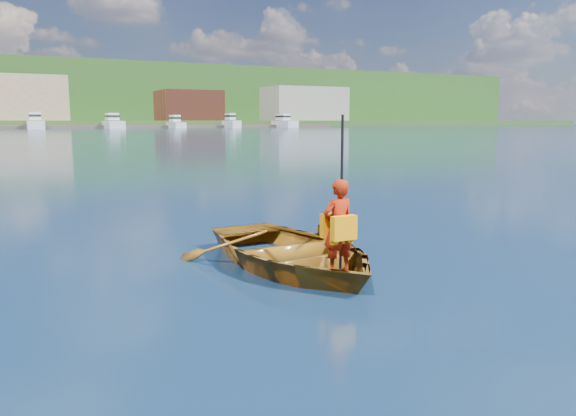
{
  "coord_description": "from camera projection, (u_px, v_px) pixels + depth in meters",
  "views": [
    {
      "loc": [
        -3.85,
        -5.96,
        2.0
      ],
      "look_at": [
        -0.56,
        0.83,
        0.82
      ],
      "focal_mm": 35.0,
      "sensor_mm": 36.0,
      "label": 1
    }
  ],
  "objects": [
    {
      "name": "dock",
      "position": [
        49.0,
        127.0,
        140.52
      ],
      "size": [
        160.04,
        6.61,
        0.8
      ],
      "color": "brown",
      "rests_on": "ground"
    },
    {
      "name": "ground",
      "position": [
        355.0,
        277.0,
        7.27
      ],
      "size": [
        600.0,
        600.0,
        0.0
      ],
      "color": "#121E3E",
      "rests_on": "ground"
    },
    {
      "name": "marina_yachts",
      "position": [
        36.0,
        123.0,
        134.95
      ],
      "size": [
        139.81,
        13.65,
        4.37
      ],
      "color": "silver",
      "rests_on": "ground"
    },
    {
      "name": "shoreline",
      "position": [
        23.0,
        99.0,
        216.05
      ],
      "size": [
        400.0,
        140.0,
        22.0
      ],
      "color": "#2F531E",
      "rests_on": "ground"
    },
    {
      "name": "child_paddler",
      "position": [
        338.0,
        226.0,
        6.98
      ],
      "size": [
        0.45,
        0.36,
        1.98
      ],
      "color": "#A01F08",
      "rests_on": "ground"
    },
    {
      "name": "rowboat",
      "position": [
        291.0,
        252.0,
        7.75
      ],
      "size": [
        2.71,
        3.63,
        0.72
      ],
      "color": "brown",
      "rests_on": "ground"
    },
    {
      "name": "hillside_trees",
      "position": [
        28.0,
        80.0,
        213.37
      ],
      "size": [
        295.31,
        82.53,
        25.99
      ],
      "color": "#382314",
      "rests_on": "ground"
    }
  ]
}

